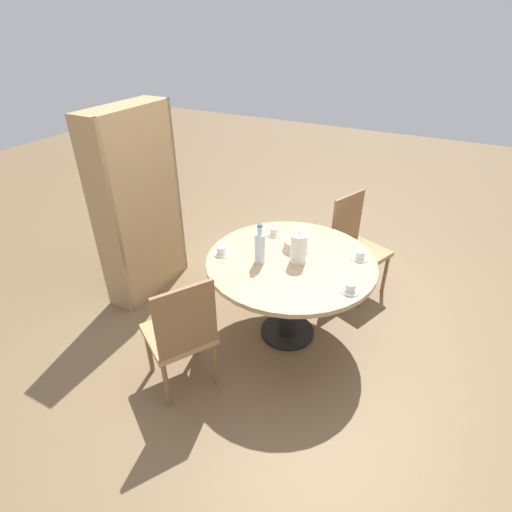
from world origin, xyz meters
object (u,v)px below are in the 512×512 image
Objects in this scene: coffee_pot at (298,247)px; cup_b at (360,256)px; cake_main at (296,245)px; chair_a at (181,333)px; cup_c at (350,288)px; chair_b at (356,244)px; water_bottle at (260,247)px; cup_a at (274,232)px; bookshelf at (141,208)px; cup_d at (221,251)px.

cup_b is (0.25, -0.40, -0.10)m from coffee_pot.
cup_b is at bearing -79.56° from cake_main.
chair_a is 1.16m from cup_c.
chair_b is 3.00× the size of water_bottle.
cup_a is at bearing 58.53° from cup_c.
bookshelf is 13.12× the size of cup_a.
water_bottle reaches higher than coffee_pot.
chair_b is 1.18m from water_bottle.
cup_b is 1.04m from cup_d.
chair_a is 1.85m from chair_b.
chair_a is 7.20× the size of cup_c.
cup_d is at bearing 154.51° from cup_a.
bookshelf is 1.51m from coffee_pot.
coffee_pot reaches higher than chair_a.
water_bottle is (-0.16, -1.26, 0.02)m from bookshelf.
chair_b is 7.20× the size of cup_c.
cup_d is at bearing 78.50° from bookshelf.
cup_d is at bearing 106.74° from coffee_pot.
chair_b reaches higher than cup_a.
cup_a is at bearing 62.01° from cake_main.
coffee_pot reaches higher than chair_b.
bookshelf is 0.97m from cup_d.
cup_a is (0.13, 0.25, -0.01)m from cake_main.
cake_main is 0.49m from cup_b.
coffee_pot reaches higher than cup_b.
water_bottle reaches higher than cup_c.
cup_a is at bearing 11.59° from water_bottle.
bookshelf is 13.12× the size of cup_b.
coffee_pot is 0.46m from cup_a.
coffee_pot is at bearing -131.67° from cup_a.
cup_a is 1.00× the size of cup_b.
water_bottle is 2.40× the size of cup_b.
bookshelf is 7.79× the size of cake_main.
chair_a is 1.38m from bookshelf.
cake_main is at bearing 56.98° from cup_c.
chair_b reaches higher than cup_d.
chair_b is (1.71, -0.70, 0.00)m from chair_a.
bookshelf is 1.21m from cup_a.
cake_main is at bearing -28.08° from water_bottle.
coffee_pot is 0.20m from cake_main.
cup_a is (0.30, 0.34, -0.10)m from coffee_pot.
bookshelf is (0.85, 1.03, 0.34)m from chair_a.
cup_b is 1.00× the size of cup_c.
coffee_pot is 0.85× the size of water_bottle.
cup_c is (-0.44, -0.05, 0.00)m from cup_b.
cup_d is at bearing -141.64° from chair_a.
water_bottle is at bearing 176.93° from chair_b.
chair_a is 7.20× the size of cup_b.
cup_a and cup_d have the same top height.
chair_a is at bearing 149.65° from coffee_pot.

